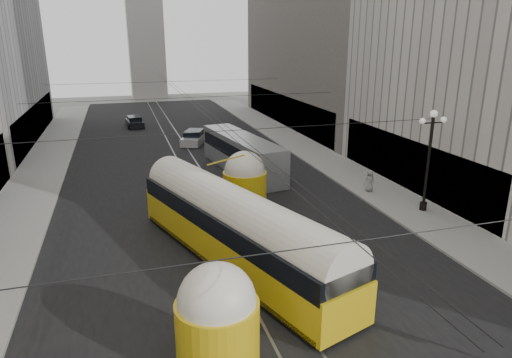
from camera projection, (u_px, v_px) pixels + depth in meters
road at (191, 168)px, 38.90m from camera, size 20.00×85.00×0.02m
sidewalk_left at (44, 167)px, 38.79m from camera, size 4.00×72.00×0.15m
sidewalk_right at (305, 148)px, 45.36m from camera, size 4.00×72.00×0.15m
rail_left at (182, 168)px, 38.70m from camera, size 0.12×85.00×0.04m
rail_right at (199, 167)px, 39.11m from camera, size 0.12×85.00×0.04m
distant_tower at (144, 10)px, 77.82m from camera, size 6.00×6.00×31.36m
lamppost_right_mid at (429, 155)px, 27.98m from camera, size 1.86×0.44×6.37m
catenary at (191, 100)px, 36.25m from camera, size 25.00×72.00×0.23m
streetcar at (235, 227)px, 22.04m from camera, size 7.60×16.90×3.88m
city_bus at (242, 153)px, 37.23m from camera, size 4.18×11.99×2.98m
sedan_white_far at (194, 138)px, 47.30m from camera, size 3.52×4.91×1.43m
sedan_dark_far at (135, 122)px, 56.11m from camera, size 2.14×4.33×1.32m
pedestrian_sidewalk_right at (370, 181)px, 32.30m from camera, size 0.78×0.49×1.57m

